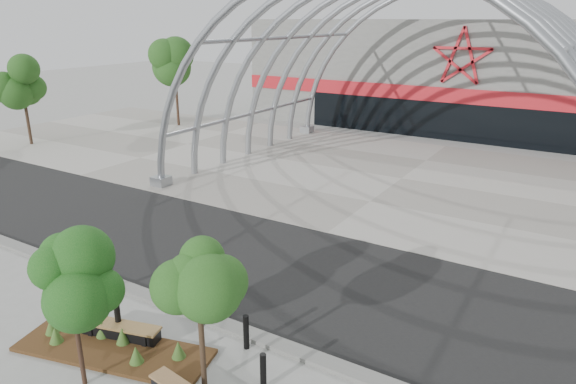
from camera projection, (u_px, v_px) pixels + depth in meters
ground at (215, 316)px, 14.65m from camera, size 140.00×140.00×0.00m
road at (280, 268)px, 17.47m from camera, size 140.00×7.00×0.02m
forecourt at (401, 179)px, 27.15m from camera, size 60.00×17.00×0.04m
kerb at (209, 319)px, 14.42m from camera, size 60.00×0.50×0.12m
arena_building at (483, 73)px, 40.36m from camera, size 34.00×15.24×8.00m
vault_canopy at (401, 179)px, 27.15m from camera, size 20.80×15.80×20.36m
planting_bed at (111, 346)px, 13.10m from camera, size 5.34×2.77×0.54m
street_tree_0 at (71, 290)px, 11.17m from camera, size 1.51×1.51×3.44m
street_tree_1 at (198, 282)px, 10.98m from camera, size 1.60×1.60×3.79m
bench_0 at (121, 332)px, 13.52m from camera, size 2.26×1.04×0.46m
bollard_0 at (92, 284)px, 15.46m from camera, size 0.16×0.16×0.97m
bollard_1 at (118, 320)px, 13.58m from camera, size 0.16×0.16×0.99m
bollard_2 at (225, 303)px, 14.48m from camera, size 0.14×0.14×0.88m
bollard_3 at (246, 332)px, 13.09m from camera, size 0.15×0.15×0.95m
bollard_4 at (263, 372)px, 11.65m from camera, size 0.15×0.15×0.93m
bg_tree_0 at (175, 66)px, 39.20m from camera, size 3.00×3.00×6.45m
bg_tree_2 at (22, 87)px, 33.36m from camera, size 2.55×2.55×5.38m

